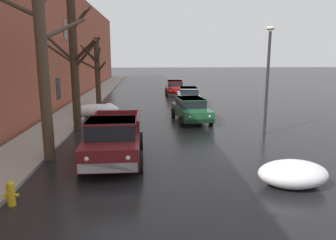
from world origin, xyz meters
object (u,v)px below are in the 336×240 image
(bare_tree_far_down_block, at_px, (97,71))
(sedan_red_parked_far_down_block, at_px, (175,87))
(bare_tree_second_along_sidewalk, at_px, (43,68))
(sedan_green_parked_kerbside_close, at_px, (191,109))
(bare_tree_mid_block, at_px, (75,63))
(sedan_silver_parked_kerbside_mid, at_px, (188,96))
(pickup_truck_maroon_approaching_near_lane, at_px, (114,139))
(fire_hydrant, at_px, (11,193))
(street_lamp_post, at_px, (268,75))

(bare_tree_far_down_block, height_order, sedan_red_parked_far_down_block, bare_tree_far_down_block)
(bare_tree_second_along_sidewalk, bearing_deg, sedan_green_parked_kerbside_close, 47.71)
(bare_tree_mid_block, relative_size, bare_tree_far_down_block, 1.29)
(bare_tree_far_down_block, relative_size, sedan_silver_parked_kerbside_mid, 1.21)
(sedan_green_parked_kerbside_close, bearing_deg, bare_tree_mid_block, -162.46)
(pickup_truck_maroon_approaching_near_lane, distance_m, sedan_silver_parked_kerbside_mid, 14.69)
(sedan_green_parked_kerbside_close, distance_m, sedan_red_parked_far_down_block, 13.33)
(bare_tree_mid_block, bearing_deg, sedan_red_parked_far_down_block, 66.69)
(bare_tree_mid_block, relative_size, fire_hydrant, 9.73)
(sedan_red_parked_far_down_block, relative_size, street_lamp_post, 0.82)
(bare_tree_far_down_block, distance_m, pickup_truck_maroon_approaching_near_lane, 13.78)
(bare_tree_far_down_block, xyz_separation_m, sedan_silver_parked_kerbside_mid, (7.26, 0.53, -2.07))
(bare_tree_far_down_block, bearing_deg, pickup_truck_maroon_approaching_near_lane, -79.04)
(sedan_green_parked_kerbside_close, xyz_separation_m, street_lamp_post, (3.35, -3.75, 2.31))
(sedan_silver_parked_kerbside_mid, bearing_deg, pickup_truck_maroon_approaching_near_lane, -108.52)
(sedan_green_parked_kerbside_close, relative_size, fire_hydrant, 6.38)
(bare_tree_second_along_sidewalk, relative_size, sedan_red_parked_far_down_block, 1.52)
(sedan_green_parked_kerbside_close, xyz_separation_m, sedan_silver_parked_kerbside_mid, (0.65, 6.42, -0.00))
(bare_tree_mid_block, relative_size, street_lamp_post, 1.27)
(bare_tree_far_down_block, relative_size, sedan_green_parked_kerbside_close, 1.18)
(street_lamp_post, bearing_deg, bare_tree_far_down_block, 135.94)
(sedan_silver_parked_kerbside_mid, relative_size, sedan_red_parked_far_down_block, 0.99)
(fire_hydrant, relative_size, street_lamp_post, 0.13)
(bare_tree_second_along_sidewalk, bearing_deg, bare_tree_far_down_block, 90.20)
(bare_tree_mid_block, relative_size, sedan_silver_parked_kerbside_mid, 1.56)
(bare_tree_far_down_block, relative_size, pickup_truck_maroon_approaching_near_lane, 1.05)
(pickup_truck_maroon_approaching_near_lane, height_order, sedan_silver_parked_kerbside_mid, pickup_truck_maroon_approaching_near_lane)
(sedan_green_parked_kerbside_close, xyz_separation_m, fire_hydrant, (-6.44, -11.22, -0.40))
(sedan_red_parked_far_down_block, xyz_separation_m, street_lamp_post, (3.24, -17.07, 2.31))
(pickup_truck_maroon_approaching_near_lane, height_order, sedan_green_parked_kerbside_close, pickup_truck_maroon_approaching_near_lane)
(sedan_silver_parked_kerbside_mid, bearing_deg, fire_hydrant, -111.92)
(bare_tree_mid_block, distance_m, fire_hydrant, 9.72)
(bare_tree_far_down_block, xyz_separation_m, street_lamp_post, (9.96, -9.64, 0.24))
(pickup_truck_maroon_approaching_near_lane, relative_size, sedan_green_parked_kerbside_close, 1.12)
(bare_tree_second_along_sidewalk, relative_size, pickup_truck_maroon_approaching_near_lane, 1.34)
(street_lamp_post, bearing_deg, bare_tree_mid_block, 170.31)
(bare_tree_second_along_sidewalk, distance_m, sedan_green_parked_kerbside_close, 10.16)
(pickup_truck_maroon_approaching_near_lane, relative_size, sedan_silver_parked_kerbside_mid, 1.15)
(sedan_red_parked_far_down_block, relative_size, fire_hydrant, 6.29)
(bare_tree_far_down_block, bearing_deg, bare_tree_second_along_sidewalk, -89.80)
(bare_tree_second_along_sidewalk, relative_size, fire_hydrant, 9.58)
(pickup_truck_maroon_approaching_near_lane, height_order, fire_hydrant, pickup_truck_maroon_approaching_near_lane)
(pickup_truck_maroon_approaching_near_lane, distance_m, sedan_red_parked_far_down_block, 21.23)
(sedan_green_parked_kerbside_close, bearing_deg, fire_hydrant, -119.87)
(pickup_truck_maroon_approaching_near_lane, bearing_deg, sedan_green_parked_kerbside_close, 61.86)
(bare_tree_mid_block, bearing_deg, sedan_silver_parked_kerbside_mid, 49.78)
(bare_tree_second_along_sidewalk, height_order, bare_tree_mid_block, bare_tree_mid_block)
(bare_tree_second_along_sidewalk, height_order, pickup_truck_maroon_approaching_near_lane, bare_tree_second_along_sidewalk)
(bare_tree_second_along_sidewalk, relative_size, bare_tree_mid_block, 0.98)
(bare_tree_mid_block, xyz_separation_m, fire_hydrant, (0.08, -9.16, -3.27))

